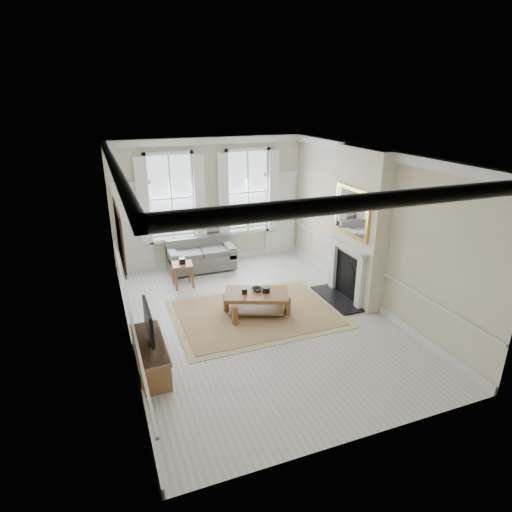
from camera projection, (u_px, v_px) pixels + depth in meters
name	position (u px, v px, depth m)	size (l,w,h in m)	color
floor	(258.00, 319.00, 8.95)	(7.20, 7.20, 0.00)	#B7B5AD
ceiling	(259.00, 153.00, 7.75)	(7.20, 7.20, 0.00)	white
back_wall	(210.00, 202.00, 11.50)	(5.20, 5.20, 0.00)	beige
left_wall	(120.00, 259.00, 7.48)	(7.20, 7.20, 0.00)	beige
right_wall	(371.00, 228.00, 9.22)	(7.20, 7.20, 0.00)	beige
window_left	(171.00, 198.00, 11.03)	(1.26, 0.20, 2.20)	#B2BCC6
window_right	(247.00, 192.00, 11.73)	(1.26, 0.20, 2.20)	#B2BCC6
door_left	(134.00, 230.00, 10.97)	(0.90, 0.08, 2.30)	silver
door_right	(280.00, 215.00, 12.34)	(0.90, 0.08, 2.30)	silver
painting	(119.00, 235.00, 7.63)	(0.05, 1.66, 1.06)	#A55D1C
chimney_breast	(359.00, 227.00, 9.33)	(0.35, 1.70, 3.38)	beige
hearth	(337.00, 299.00, 9.78)	(0.55, 1.50, 0.05)	black
fireplace	(346.00, 269.00, 9.60)	(0.21, 1.45, 1.33)	silver
mirror	(351.00, 212.00, 9.14)	(0.06, 1.26, 1.06)	gold
sofa	(201.00, 257.00, 11.39)	(1.72, 0.84, 0.83)	slate
side_table	(183.00, 268.00, 10.33)	(0.53, 0.53, 0.59)	brown
rug	(256.00, 313.00, 9.16)	(3.50, 2.60, 0.02)	#A58A55
coffee_table	(256.00, 296.00, 9.02)	(1.52, 1.21, 0.50)	brown
ceramic_pot_a	(244.00, 291.00, 8.93)	(0.12, 0.12, 0.12)	black
ceramic_pot_b	(266.00, 290.00, 8.99)	(0.16, 0.16, 0.11)	black
bowl	(257.00, 289.00, 9.08)	(0.23, 0.23, 0.06)	black
tv_stand	(150.00, 356.00, 7.22)	(0.47, 1.45, 0.52)	brown
tv	(148.00, 322.00, 7.00)	(0.08, 0.90, 0.68)	black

